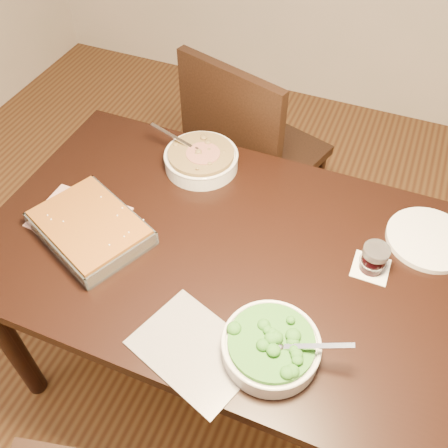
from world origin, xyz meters
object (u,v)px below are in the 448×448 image
object	(u,v)px
stew_bowl	(201,159)
dinner_plate	(429,239)
baking_dish	(90,228)
wine_tumbler	(374,258)
broccoli_bowl	(271,346)
chair_far	(248,151)
table	(217,264)

from	to	relation	value
stew_bowl	dinner_plate	distance (m)	0.77
baking_dish	wine_tumbler	bearing A→B (deg)	37.81
stew_bowl	baking_dish	world-z (taller)	stew_bowl
broccoli_bowl	baking_dish	xyz separation A→B (m)	(-0.63, 0.17, -0.00)
stew_bowl	dinner_plate	world-z (taller)	stew_bowl
dinner_plate	chair_far	xyz separation A→B (m)	(-0.73, 0.41, -0.20)
baking_dish	table	bearing A→B (deg)	40.76
stew_bowl	chair_far	size ratio (longest dim) A/B	0.28
dinner_plate	broccoli_bowl	bearing A→B (deg)	-121.25
table	chair_far	world-z (taller)	chair_far
stew_bowl	wine_tumbler	distance (m)	0.66
baking_dish	broccoli_bowl	bearing A→B (deg)	9.43
stew_bowl	broccoli_bowl	world-z (taller)	same
table	baking_dish	xyz separation A→B (m)	(-0.37, -0.11, 0.12)
baking_dish	wine_tumbler	xyz separation A→B (m)	(0.81, 0.19, 0.02)
stew_bowl	baking_dish	xyz separation A→B (m)	(-0.18, -0.41, -0.00)
broccoli_bowl	wine_tumbler	size ratio (longest dim) A/B	3.28
baking_dish	wine_tumbler	world-z (taller)	wine_tumbler
table	chair_far	bearing A→B (deg)	102.09
broccoli_bowl	wine_tumbler	distance (m)	0.40
stew_bowl	chair_far	bearing A→B (deg)	83.49
table	broccoli_bowl	bearing A→B (deg)	-46.37
chair_far	baking_dish	bearing A→B (deg)	91.54
dinner_plate	stew_bowl	bearing A→B (deg)	176.35
wine_tumbler	chair_far	size ratio (longest dim) A/B	0.09
stew_bowl	wine_tumbler	size ratio (longest dim) A/B	3.32
broccoli_bowl	dinner_plate	distance (m)	0.62
wine_tumbler	dinner_plate	bearing A→B (deg)	50.22
baking_dish	chair_far	xyz separation A→B (m)	(0.22, 0.78, -0.23)
stew_bowl	baking_dish	distance (m)	0.45
broccoli_bowl	stew_bowl	bearing A→B (deg)	127.71
stew_bowl	table	bearing A→B (deg)	-58.61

